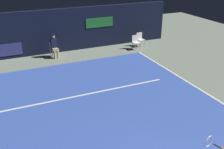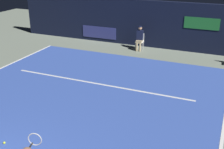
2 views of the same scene
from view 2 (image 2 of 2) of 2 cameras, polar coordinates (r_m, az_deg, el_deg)
The scene contains 7 objects.
ground_plane at distance 10.39m, azimuth -7.62°, elevation -6.12°, with size 30.88×30.88×0.00m, color gray.
court_surface at distance 10.39m, azimuth -7.62°, elevation -6.09°, with size 9.97×11.76×0.01m, color #3856B2.
line_sideline_left at distance 9.19m, azimuth 20.57°, elevation -11.45°, with size 0.10×11.76×0.01m, color white.
line_service at distance 12.01m, azimuth -2.67°, elevation -1.82°, with size 7.78×0.10×0.01m, color white.
back_wall at distance 16.98m, azimuth 6.22°, elevation 9.79°, with size 15.76×0.33×2.60m.
line_judge_on_chair at distance 16.28m, azimuth 5.36°, elevation 7.07°, with size 0.48×0.56×1.32m.
tennis_ball at distance 8.91m, azimuth -20.15°, elevation -12.31°, with size 0.07×0.07×0.07m, color #CCE033.
Camera 2 is at (4.84, -2.92, 4.88)m, focal length 47.20 mm.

